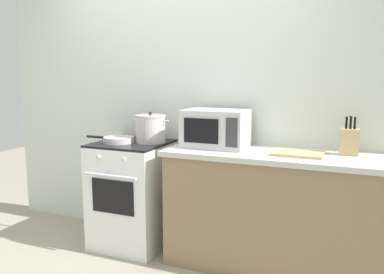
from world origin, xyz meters
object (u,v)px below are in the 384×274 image
(stove, at_px, (132,194))
(cutting_board, at_px, (298,153))
(stock_pot, at_px, (151,129))
(frying_pan, at_px, (118,140))
(knife_block, at_px, (349,141))
(microwave, at_px, (216,128))

(stove, height_order, cutting_board, cutting_board)
(stock_pot, xyz_separation_m, frying_pan, (-0.25, -0.12, -0.09))
(knife_block, bearing_deg, frying_pan, -173.75)
(microwave, relative_size, knife_block, 1.77)
(cutting_board, bearing_deg, frying_pan, -177.66)
(stove, bearing_deg, cutting_board, 0.05)
(microwave, bearing_deg, knife_block, 3.56)
(knife_block, bearing_deg, stock_pot, -176.97)
(stock_pot, relative_size, knife_block, 1.22)
(frying_pan, height_order, microwave, microwave)
(stove, bearing_deg, microwave, 6.06)
(stove, distance_m, cutting_board, 1.48)
(stock_pot, relative_size, frying_pan, 0.74)
(stove, relative_size, stock_pot, 2.68)
(stock_pot, relative_size, cutting_board, 0.95)
(stove, bearing_deg, stock_pot, 19.78)
(stove, relative_size, knife_block, 3.26)
(stock_pot, xyz_separation_m, cutting_board, (1.24, -0.06, -0.11))
(cutting_board, bearing_deg, stock_pot, 177.40)
(frying_pan, xyz_separation_m, cutting_board, (1.49, 0.06, -0.02))
(cutting_board, relative_size, knife_block, 1.27)
(stove, relative_size, cutting_board, 2.56)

